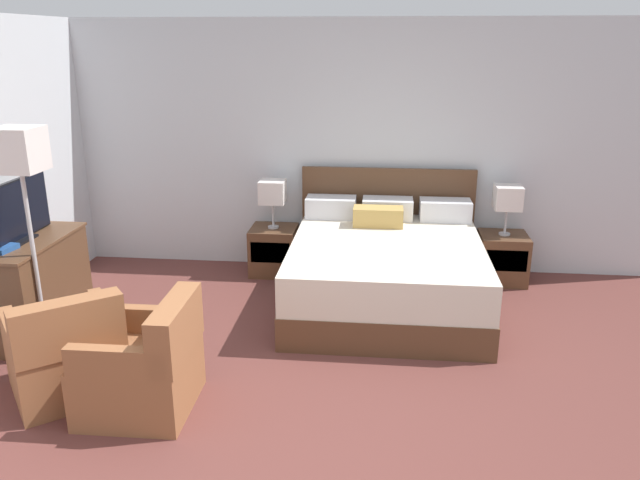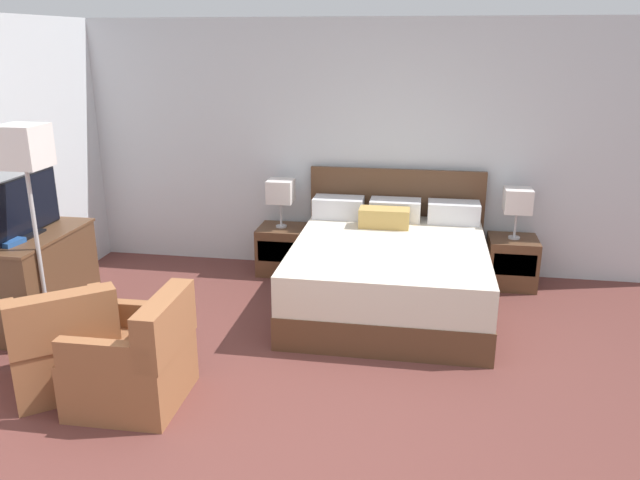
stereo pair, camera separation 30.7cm
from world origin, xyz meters
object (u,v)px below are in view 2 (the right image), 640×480
(tv, at_px, (22,208))
(table_lamp_left, at_px, (281,192))
(table_lamp_right, at_px, (518,201))
(book_red_cover, at_px, (7,242))
(floor_lamp, at_px, (26,164))
(armchair_by_window, at_px, (63,347))
(dresser, at_px, (36,278))
(nightstand_right, at_px, (512,262))
(armchair_companion, at_px, (136,362))
(nightstand_left, at_px, (282,249))
(bed, at_px, (389,271))

(tv, bearing_deg, table_lamp_left, 42.01)
(table_lamp_right, height_order, book_red_cover, table_lamp_right)
(tv, bearing_deg, floor_lamp, -45.37)
(table_lamp_right, distance_m, armchair_by_window, 4.13)
(dresser, distance_m, book_red_cover, 0.48)
(table_lamp_right, bearing_deg, nightstand_right, -90.00)
(dresser, xyz_separation_m, book_red_cover, (-0.01, -0.27, 0.40))
(table_lamp_left, distance_m, armchair_companion, 2.64)
(table_lamp_left, xyz_separation_m, book_red_cover, (-1.76, -1.81, -0.04))
(table_lamp_right, xyz_separation_m, tv, (-4.05, -1.58, 0.17))
(dresser, bearing_deg, armchair_by_window, -49.17)
(book_red_cover, bearing_deg, nightstand_right, 23.98)
(nightstand_left, height_order, dresser, dresser)
(bed, relative_size, nightstand_left, 4.06)
(table_lamp_right, xyz_separation_m, armchair_companion, (-2.70, -2.54, -0.57))
(book_red_cover, height_order, armchair_by_window, book_red_cover)
(table_lamp_right, relative_size, tv, 0.53)
(table_lamp_right, height_order, armchair_companion, table_lamp_right)
(tv, bearing_deg, dresser, 93.56)
(table_lamp_left, bearing_deg, dresser, -138.77)
(nightstand_right, distance_m, armchair_by_window, 4.09)
(nightstand_left, height_order, book_red_cover, book_red_cover)
(nightstand_left, height_order, armchair_by_window, armchair_by_window)
(bed, xyz_separation_m, armchair_by_window, (-2.14, -1.74, -0.05))
(table_lamp_right, bearing_deg, dresser, -159.20)
(bed, xyz_separation_m, nightstand_left, (-1.15, 0.69, -0.09))
(table_lamp_left, distance_m, tv, 2.37)
(nightstand_left, height_order, nightstand_right, same)
(bed, relative_size, tv, 2.10)
(book_red_cover, relative_size, armchair_by_window, 0.21)
(bed, distance_m, dresser, 3.03)
(dresser, height_order, floor_lamp, floor_lamp)
(nightstand_left, bearing_deg, tv, -138.02)
(bed, bearing_deg, table_lamp_right, 30.90)
(bed, bearing_deg, dresser, -163.65)
(bed, height_order, table_lamp_left, bed)
(armchair_companion, bearing_deg, table_lamp_right, 43.33)
(nightstand_right, height_order, table_lamp_left, table_lamp_left)
(bed, height_order, table_lamp_right, bed)
(nightstand_right, height_order, armchair_by_window, armchair_by_window)
(bed, xyz_separation_m, book_red_cover, (-2.91, -1.12, 0.48))
(table_lamp_right, bearing_deg, table_lamp_left, 180.00)
(table_lamp_right, xyz_separation_m, dresser, (-4.05, -1.54, -0.45))
(floor_lamp, bearing_deg, table_lamp_left, 52.39)
(armchair_companion, height_order, floor_lamp, floor_lamp)
(nightstand_left, xyz_separation_m, floor_lamp, (-1.45, -1.88, 1.21))
(dresser, bearing_deg, armchair_companion, -36.46)
(armchair_companion, relative_size, floor_lamp, 0.44)
(floor_lamp, bearing_deg, nightstand_left, 52.37)
(dresser, bearing_deg, book_red_cover, -91.59)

